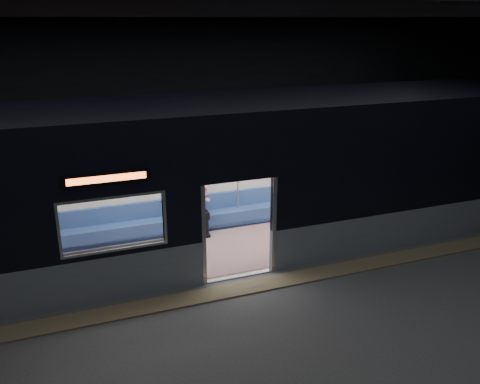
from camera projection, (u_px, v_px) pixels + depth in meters
station_floor at (259, 302)px, 9.41m from camera, size 24.00×14.00×0.01m
station_envelope at (262, 104)px, 8.22m from camera, size 24.00×14.00×5.00m
tactile_strip at (248, 287)px, 9.89m from camera, size 22.80×0.50×0.03m
metro_car at (215, 170)px, 11.06m from camera, size 18.00×3.04×3.35m
passenger at (196, 200)px, 12.22m from camera, size 0.49×0.78×1.47m
handbag at (198, 209)px, 12.03m from camera, size 0.30×0.26×0.15m
transit_map at (276, 162)px, 13.04m from camera, size 1.03×0.03×0.67m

